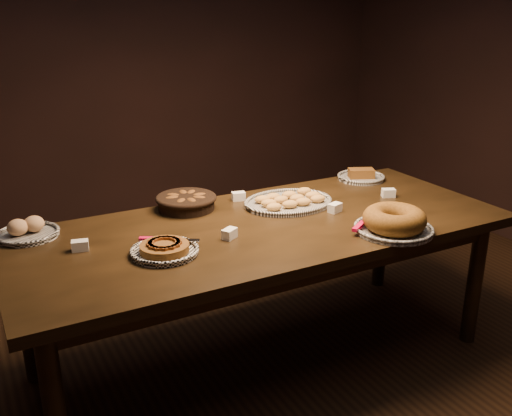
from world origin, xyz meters
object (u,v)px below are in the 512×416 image
madeleine_platter (289,201)px  bundt_cake_plate (394,222)px  buffet_table (264,238)px  apple_tart_plate (164,249)px

madeleine_platter → bundt_cake_plate: size_ratio=1.24×
buffet_table → madeleine_platter: 0.33m
apple_tart_plate → bundt_cake_plate: (1.02, -0.26, 0.03)m
apple_tart_plate → bundt_cake_plate: 1.06m
madeleine_platter → bundt_cake_plate: (0.23, -0.56, 0.03)m
buffet_table → apple_tart_plate: bearing=-168.9°
apple_tart_plate → madeleine_platter: (0.79, 0.29, -0.00)m
apple_tart_plate → bundt_cake_plate: bundt_cake_plate is taller
apple_tart_plate → madeleine_platter: 0.85m
madeleine_platter → bundt_cake_plate: bearing=-52.8°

